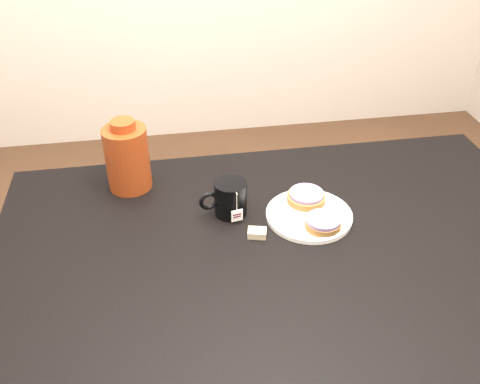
# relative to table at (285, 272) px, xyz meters

# --- Properties ---
(table) EXTENTS (1.40, 0.90, 0.75)m
(table) POSITION_rel_table_xyz_m (0.00, 0.00, 0.00)
(table) COLOR black
(table) RESTS_ON ground_plane
(plate) EXTENTS (0.22, 0.22, 0.02)m
(plate) POSITION_rel_table_xyz_m (0.08, 0.10, 0.09)
(plate) COLOR white
(plate) RESTS_ON table
(bagel_back) EXTENTS (0.10, 0.10, 0.03)m
(bagel_back) POSITION_rel_table_xyz_m (0.09, 0.16, 0.11)
(bagel_back) COLOR brown
(bagel_back) RESTS_ON plate
(bagel_front) EXTENTS (0.12, 0.12, 0.03)m
(bagel_front) POSITION_rel_table_xyz_m (0.10, 0.04, 0.11)
(bagel_front) COLOR brown
(bagel_front) RESTS_ON plate
(mug) EXTENTS (0.13, 0.10, 0.09)m
(mug) POSITION_rel_table_xyz_m (-0.11, 0.15, 0.13)
(mug) COLOR black
(mug) RESTS_ON table
(teabag_pouch) EXTENTS (0.05, 0.04, 0.02)m
(teabag_pouch) POSITION_rel_table_xyz_m (-0.06, 0.05, 0.09)
(teabag_pouch) COLOR #C6B793
(teabag_pouch) RESTS_ON table
(bagel_package) EXTENTS (0.14, 0.14, 0.20)m
(bagel_package) POSITION_rel_table_xyz_m (-0.37, 0.32, 0.18)
(bagel_package) COLOR #63200D
(bagel_package) RESTS_ON table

